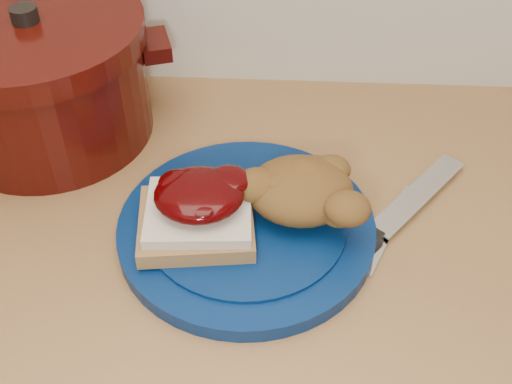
{
  "coord_description": "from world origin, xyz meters",
  "views": [
    {
      "loc": [
        0.08,
        0.96,
        1.45
      ],
      "look_at": [
        0.05,
        1.49,
        0.95
      ],
      "focal_mm": 45.0,
      "sensor_mm": 36.0,
      "label": 1
    }
  ],
  "objects_px": {
    "dutch_oven": "(41,78)",
    "pepper_grinder": "(19,60)",
    "plate": "(246,229)",
    "chef_knife": "(370,240)",
    "butter_knife": "(389,228)"
  },
  "relations": [
    {
      "from": "plate",
      "to": "dutch_oven",
      "type": "distance_m",
      "value": 0.34
    },
    {
      "from": "dutch_oven",
      "to": "pepper_grinder",
      "type": "bearing_deg",
      "value": 131.45
    },
    {
      "from": "dutch_oven",
      "to": "pepper_grinder",
      "type": "distance_m",
      "value": 0.08
    },
    {
      "from": "chef_knife",
      "to": "pepper_grinder",
      "type": "bearing_deg",
      "value": 100.83
    },
    {
      "from": "plate",
      "to": "chef_knife",
      "type": "relative_size",
      "value": 1.27
    },
    {
      "from": "pepper_grinder",
      "to": "plate",
      "type": "bearing_deg",
      "value": -36.45
    },
    {
      "from": "plate",
      "to": "chef_knife",
      "type": "bearing_deg",
      "value": -3.84
    },
    {
      "from": "chef_knife",
      "to": "butter_knife",
      "type": "distance_m",
      "value": 0.04
    },
    {
      "from": "chef_knife",
      "to": "butter_knife",
      "type": "height_order",
      "value": "chef_knife"
    },
    {
      "from": "chef_knife",
      "to": "dutch_oven",
      "type": "relative_size",
      "value": 0.65
    },
    {
      "from": "dutch_oven",
      "to": "pepper_grinder",
      "type": "xyz_separation_m",
      "value": [
        -0.05,
        0.06,
        -0.01
      ]
    },
    {
      "from": "plate",
      "to": "butter_knife",
      "type": "xyz_separation_m",
      "value": [
        0.17,
        0.02,
        -0.01
      ]
    },
    {
      "from": "plate",
      "to": "butter_knife",
      "type": "height_order",
      "value": "plate"
    },
    {
      "from": "plate",
      "to": "pepper_grinder",
      "type": "distance_m",
      "value": 0.42
    },
    {
      "from": "chef_knife",
      "to": "dutch_oven",
      "type": "distance_m",
      "value": 0.47
    }
  ]
}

